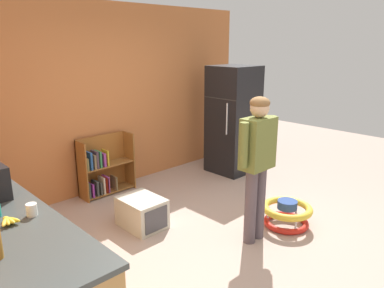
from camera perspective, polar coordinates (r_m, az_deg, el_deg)
name	(u,v)px	position (r m, az deg, el deg)	size (l,w,h in m)	color
ground_plane	(231,238)	(4.36, 5.99, -14.17)	(12.00, 12.00, 0.00)	tan
back_wall	(112,98)	(5.62, -12.25, 6.92)	(5.20, 0.06, 2.70)	#BF6F3C
kitchen_counter	(13,270)	(3.32, -25.86, -17.07)	(0.65, 2.26, 0.90)	tan
refrigerator	(233,120)	(6.25, 6.34, 3.73)	(0.73, 0.68, 1.78)	black
bookshelf	(102,169)	(5.52, -13.59, -3.79)	(0.80, 0.28, 0.85)	#915D2B
standing_person	(257,157)	(3.99, 10.00, -1.99)	(0.57, 0.22, 1.62)	#584B52
baby_walker	(287,213)	(4.68, 14.34, -10.26)	(0.60, 0.60, 0.32)	red
pet_carrier	(142,212)	(4.55, -7.69, -10.37)	(0.42, 0.55, 0.36)	beige
banana_bunch	(8,220)	(2.99, -26.42, -10.48)	(0.15, 0.16, 0.04)	yellow
white_cup	(32,210)	(3.04, -23.42, -9.25)	(0.08, 0.08, 0.10)	white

